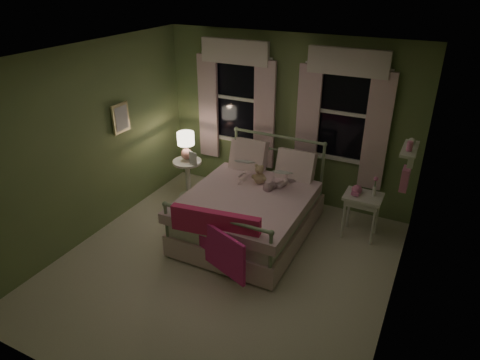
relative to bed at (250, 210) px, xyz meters
The scene contains 18 objects.
room_shell 1.24m from the bed, 88.98° to the right, with size 4.20×4.20×4.20m.
bed is the anchor object (origin of this frame).
pink_throw 1.04m from the bed, 89.69° to the right, with size 1.10×0.43×0.71m.
child_left 0.74m from the bed, 122.39° to the left, with size 0.25×0.16×0.67m, color #F7D1DD.
child_right 0.76m from the bed, 56.58° to the left, with size 0.35×0.27×0.72m, color #F7D1DD.
book_left 0.67m from the bed, 146.36° to the left, with size 0.20×0.27×0.03m, color beige.
book_right 0.64m from the bed, 32.61° to the left, with size 0.20×0.27×0.02m, color beige.
teddy_bear 0.50m from the bed, 88.85° to the left, with size 0.22×0.18×0.30m.
nightstand_left 1.46m from the bed, 159.19° to the left, with size 0.46×0.46×0.65m.
table_lamp 1.57m from the bed, 159.19° to the left, with size 0.27×0.27×0.45m.
book_nightstand 1.37m from the bed, 160.87° to the left, with size 0.16×0.22×0.02m, color beige.
nightstand_right 1.54m from the bed, 24.02° to the left, with size 0.50×0.40×0.64m.
pink_toy 1.47m from the bed, 25.46° to the left, with size 0.14×0.19×0.14m.
bud_vase 1.71m from the bed, 23.91° to the left, with size 0.06×0.06×0.28m.
window_left 1.92m from the bed, 124.89° to the left, with size 1.34×0.13×1.96m.
window_right 1.93m from the bed, 54.16° to the left, with size 1.34×0.13×1.96m.
wall_shelf 2.23m from the bed, ahead, with size 0.15×0.50×0.60m.
framed_picture 2.25m from the bed, behind, with size 0.03×0.32×0.42m.
Camera 1 is at (2.15, -3.83, 3.43)m, focal length 32.00 mm.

